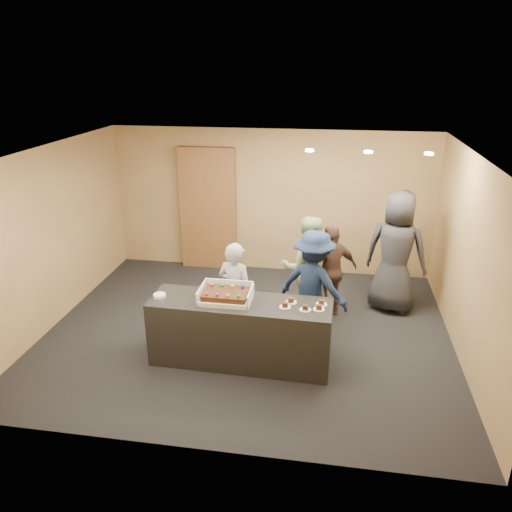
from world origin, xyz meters
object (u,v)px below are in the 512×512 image
serving_counter (240,332)px  sheet_cake (226,294)px  person_brown_extra (331,271)px  storage_cabinet (208,209)px  person_sage_man (307,268)px  plate_stack (160,296)px  cake_box (226,297)px  person_server_grey (236,293)px  person_navy_man (313,285)px  person_dark_suit (396,252)px

serving_counter → sheet_cake: 0.58m
sheet_cake → person_brown_extra: bearing=49.3°
storage_cabinet → person_sage_man: storage_cabinet is taller
serving_counter → plate_stack: bearing=-176.8°
cake_box → person_server_grey: person_server_grey is taller
person_navy_man → person_dark_suit: (1.24, 1.07, 0.18)m
storage_cabinet → person_dark_suit: bearing=-20.6°
person_sage_man → sheet_cake: bearing=46.0°
person_dark_suit → cake_box: bearing=57.2°
serving_counter → person_server_grey: 0.63m
plate_stack → person_navy_man: size_ratio=0.10×
plate_stack → person_server_grey: (0.92, 0.55, -0.16)m
person_brown_extra → person_dark_suit: person_dark_suit is taller
storage_cabinet → person_navy_man: size_ratio=1.44×
storage_cabinet → person_server_grey: (1.07, -2.68, -0.42)m
cake_box → sheet_cake: size_ratio=1.17×
cake_box → person_dark_suit: 3.02m
person_navy_man → person_dark_suit: size_ratio=0.82×
sheet_cake → person_dark_suit: 3.03m
sheet_cake → person_navy_man: 1.40m
cake_box → person_sage_man: size_ratio=0.41×
plate_stack → person_sage_man: size_ratio=0.10×
storage_cabinet → person_server_grey: storage_cabinet is taller
person_server_grey → serving_counter: bearing=128.1°
storage_cabinet → cake_box: bearing=-71.7°
person_server_grey → person_dark_suit: (2.32, 1.40, 0.24)m
storage_cabinet → plate_stack: bearing=-87.3°
person_dark_suit → person_brown_extra: bearing=38.1°
person_navy_man → person_sage_man: bearing=-54.0°
person_dark_suit → sheet_cake: bearing=57.6°
storage_cabinet → person_brown_extra: 2.93m
cake_box → sheet_cake: bearing=-90.9°
person_dark_suit → storage_cabinet: bearing=-2.4°
storage_cabinet → person_navy_man: storage_cabinet is taller
sheet_cake → cake_box: bearing=89.1°
serving_counter → cake_box: cake_box is taller
person_server_grey → person_navy_man: person_navy_man is taller
serving_counter → person_sage_man: (0.78, 1.43, 0.39)m
plate_stack → person_navy_man: 2.18m
person_dark_suit → plate_stack: bearing=49.3°
serving_counter → person_navy_man: size_ratio=1.46×
person_server_grey → person_navy_man: 1.13m
person_navy_man → person_brown_extra: person_navy_man is taller
cake_box → plate_stack: bearing=-176.4°
cake_box → person_navy_man: 1.38m
plate_stack → person_server_grey: 1.08m
person_sage_man → person_navy_man: bearing=92.7°
storage_cabinet → person_sage_man: 2.71m
person_sage_man → person_brown_extra: person_sage_man is taller
person_server_grey → person_brown_extra: (1.32, 1.04, 0.00)m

